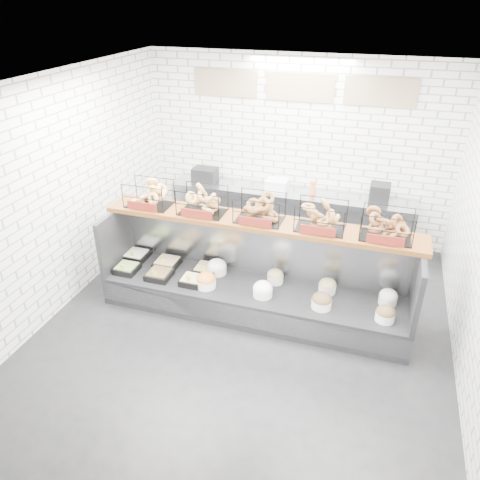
% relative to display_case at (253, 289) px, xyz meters
% --- Properties ---
extents(ground, '(5.50, 5.50, 0.00)m').
position_rel_display_case_xyz_m(ground, '(0.01, -0.34, -0.33)').
color(ground, black).
rests_on(ground, ground).
extents(room_shell, '(5.02, 5.51, 3.01)m').
position_rel_display_case_xyz_m(room_shell, '(0.01, 0.26, 1.73)').
color(room_shell, white).
rests_on(room_shell, ground).
extents(display_case, '(4.00, 0.90, 1.20)m').
position_rel_display_case_xyz_m(display_case, '(0.00, 0.00, 0.00)').
color(display_case, black).
rests_on(display_case, ground).
extents(bagel_shelf, '(4.10, 0.50, 0.40)m').
position_rel_display_case_xyz_m(bagel_shelf, '(0.01, 0.17, 1.06)').
color(bagel_shelf, '#502A11').
rests_on(bagel_shelf, display_case).
extents(prep_counter, '(4.00, 0.60, 1.20)m').
position_rel_display_case_xyz_m(prep_counter, '(0.01, 2.09, 0.14)').
color(prep_counter, '#93969B').
rests_on(prep_counter, ground).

